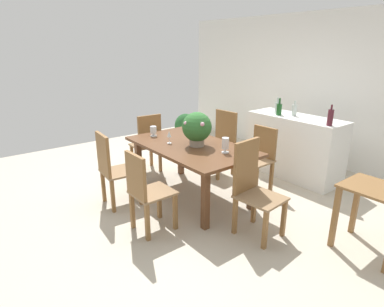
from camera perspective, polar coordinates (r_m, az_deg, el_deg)
ground_plane at (r=4.69m, az=1.55°, el=-6.96°), size 7.04×7.04×0.00m
back_wall at (r=6.26m, az=20.71°, el=10.80°), size 6.40×0.10×2.60m
dining_table at (r=4.34m, az=-0.21°, el=0.41°), size 1.81×1.04×0.76m
chair_near_right at (r=3.58m, az=-8.36°, el=-6.34°), size 0.41×0.45×0.96m
chair_head_end at (r=5.28m, az=-7.92°, el=2.23°), size 0.43×0.46×0.99m
chair_foot_end at (r=3.60m, az=10.79°, el=-5.50°), size 0.51×0.47×1.07m
chair_near_left at (r=4.26m, az=-14.03°, el=-2.27°), size 0.48×0.49×1.00m
chair_far_left at (r=5.27m, az=5.33°, el=2.51°), size 0.50×0.46×1.03m
chair_far_right at (r=4.74m, az=11.95°, el=-0.33°), size 0.44×0.44×0.93m
flower_centerpiece at (r=4.20m, az=0.89°, el=4.60°), size 0.40×0.39×0.45m
crystal_vase_left at (r=4.74m, az=-6.91°, el=4.09°), size 0.10×0.10×0.15m
crystal_vase_center_near at (r=3.97m, az=5.98°, el=1.68°), size 0.09×0.09×0.19m
wine_glass at (r=4.36m, az=-4.11°, el=3.36°), size 0.06×0.06×0.17m
kitchen_counter at (r=5.40m, az=17.70°, el=1.22°), size 1.52×0.58×0.98m
wine_bottle_clear at (r=5.29m, az=17.82°, el=7.42°), size 0.08×0.08×0.24m
wine_bottle_green at (r=5.28m, az=15.30°, el=7.67°), size 0.08×0.08×0.27m
wine_bottle_amber at (r=5.40m, az=14.98°, el=7.94°), size 0.08×0.08×0.26m
wine_bottle_dark at (r=4.79m, az=23.47°, el=5.95°), size 0.08×0.08×0.29m
side_table at (r=3.69m, az=29.91°, el=-7.85°), size 0.62×0.52×0.71m
potted_plant_floor at (r=6.98m, az=-1.16°, el=4.81°), size 0.47×0.47×0.65m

